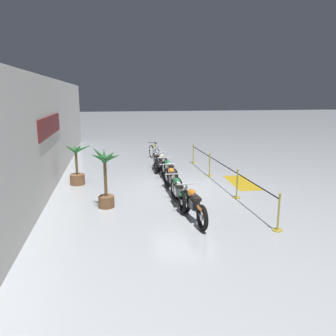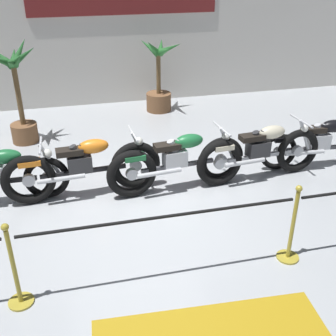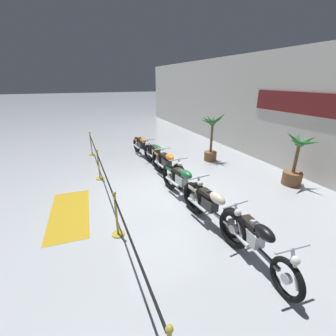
{
  "view_description": "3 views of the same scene",
  "coord_description": "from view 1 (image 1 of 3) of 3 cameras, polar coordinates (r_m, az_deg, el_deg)",
  "views": [
    {
      "loc": [
        -12.05,
        2.86,
        3.56
      ],
      "look_at": [
        0.42,
        0.61,
        0.71
      ],
      "focal_mm": 35.0,
      "sensor_mm": 36.0,
      "label": 1
    },
    {
      "loc": [
        -0.84,
        -5.19,
        3.48
      ],
      "look_at": [
        0.48,
        0.3,
        0.51
      ],
      "focal_mm": 45.0,
      "sensor_mm": 36.0,
      "label": 2
    },
    {
      "loc": [
        5.77,
        -2.03,
        3.16
      ],
      "look_at": [
        -0.37,
        0.52,
        0.55
      ],
      "focal_mm": 24.0,
      "sensor_mm": 36.0,
      "label": 3
    }
  ],
  "objects": [
    {
      "name": "motorcycle_orange_0",
      "position": [
        9.47,
        4.49,
        -6.5
      ],
      "size": [
        2.15,
        0.62,
        0.93
      ],
      "color": "black",
      "rests_on": "ground"
    },
    {
      "name": "motorcycle_green_3",
      "position": [
        13.33,
        0.19,
        -0.7
      ],
      "size": [
        2.3,
        0.62,
        0.97
      ],
      "color": "black",
      "rests_on": "ground"
    },
    {
      "name": "motorcycle_orange_2",
      "position": [
        11.91,
        0.8,
        -2.31
      ],
      "size": [
        2.44,
        0.62,
        0.98
      ],
      "color": "black",
      "rests_on": "ground"
    },
    {
      "name": "floor_banner",
      "position": [
        13.9,
        12.7,
        -2.48
      ],
      "size": [
        2.44,
        1.08,
        0.01
      ],
      "primitive_type": "cube",
      "rotation": [
        0.0,
        0.0,
        -0.06
      ],
      "color": "#B78E19",
      "rests_on": "ground"
    },
    {
      "name": "bicycle",
      "position": [
        18.44,
        -2.4,
        2.75
      ],
      "size": [
        1.72,
        0.53,
        0.97
      ],
      "color": "black",
      "rests_on": "ground"
    },
    {
      "name": "stanchion_far_right",
      "position": [
        17.4,
        4.41,
        2.02
      ],
      "size": [
        0.28,
        0.28,
        1.05
      ],
      "color": "gold",
      "rests_on": "ground"
    },
    {
      "name": "motorcycle_green_1",
      "position": [
        10.7,
        1.73,
        -4.17
      ],
      "size": [
        2.13,
        0.62,
        0.92
      ],
      "color": "black",
      "rests_on": "ground"
    },
    {
      "name": "ground_plane",
      "position": [
        12.89,
        2.99,
        -3.39
      ],
      "size": [
        120.0,
        120.0,
        0.0
      ],
      "primitive_type": "plane",
      "color": "#B2B7BC"
    },
    {
      "name": "stanchion_far_left",
      "position": [
        11.88,
        11.55,
        -1.43
      ],
      "size": [
        9.08,
        0.28,
        1.05
      ],
      "color": "gold",
      "rests_on": "ground"
    },
    {
      "name": "potted_palm_left_of_row",
      "position": [
        10.55,
        -10.89,
        -1.75
      ],
      "size": [
        1.12,
        0.97,
        2.03
      ],
      "color": "brown",
      "rests_on": "ground"
    },
    {
      "name": "back_wall",
      "position": [
        12.35,
        -20.81,
        5.05
      ],
      "size": [
        28.0,
        0.29,
        4.2
      ],
      "color": "silver",
      "rests_on": "ground"
    },
    {
      "name": "stanchion_mid_right",
      "position": [
        14.69,
        7.24,
        -0.04
      ],
      "size": [
        0.28,
        0.28,
        1.05
      ],
      "color": "gold",
      "rests_on": "ground"
    },
    {
      "name": "motorcycle_cream_4",
      "position": [
        14.68,
        -0.89,
        0.56
      ],
      "size": [
        2.25,
        0.62,
        0.97
      ],
      "color": "black",
      "rests_on": "ground"
    },
    {
      "name": "potted_palm_right_of_row",
      "position": [
        13.64,
        -15.56,
        -0.14
      ],
      "size": [
        1.0,
        1.1,
        1.76
      ],
      "color": "brown",
      "rests_on": "ground"
    },
    {
      "name": "motorcycle_black_5",
      "position": [
        15.85,
        -2.17,
        1.38
      ],
      "size": [
        2.2,
        0.62,
        0.91
      ],
      "color": "black",
      "rests_on": "ground"
    },
    {
      "name": "stanchion_mid_left",
      "position": [
        11.75,
        11.91,
        -3.44
      ],
      "size": [
        0.28,
        0.28,
        1.05
      ],
      "color": "gold",
      "rests_on": "ground"
    }
  ]
}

